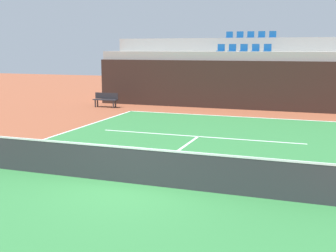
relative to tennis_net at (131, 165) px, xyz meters
name	(u,v)px	position (x,y,z in m)	size (l,w,h in m)	color
ground_plane	(132,184)	(0.00, 0.00, -0.51)	(80.00, 80.00, 0.00)	brown
court_surface	(132,184)	(0.00, 0.00, -0.50)	(11.00, 24.00, 0.01)	#2D7238
baseline_far	(227,116)	(0.00, 11.95, -0.50)	(11.00, 0.10, 0.00)	white
service_line_far	(198,136)	(0.00, 6.40, -0.50)	(8.26, 0.10, 0.00)	white
centre_service_line	(172,155)	(0.00, 3.20, -0.50)	(0.10, 6.40, 0.00)	white
back_wall	(238,85)	(0.00, 14.84, 0.87)	(17.40, 0.30, 2.77)	black
stands_tier_lower	(242,79)	(0.00, 16.19, 1.13)	(17.40, 2.40, 3.28)	#9E9E99
stands_tier_upper	(249,70)	(0.00, 18.59, 1.55)	(17.40, 2.40, 4.11)	#9E9E99
seating_row_lower	(244,49)	(0.00, 16.28, 2.90)	(3.22, 0.44, 0.44)	#145193
seating_row_upper	(250,36)	(0.00, 18.68, 3.72)	(3.22, 0.44, 0.44)	#145193
tennis_net	(131,165)	(0.00, 0.00, 0.00)	(11.08, 0.08, 1.07)	black
player_bench	(106,99)	(-7.57, 13.03, 0.00)	(1.50, 0.40, 0.85)	#232328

